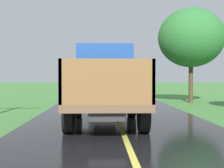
{
  "coord_description": "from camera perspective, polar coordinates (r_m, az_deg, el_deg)",
  "views": [
    {
      "loc": [
        -0.62,
        0.18,
        1.63
      ],
      "look_at": [
        -0.23,
        10.95,
        1.4
      ],
      "focal_mm": 49.0,
      "sensor_mm": 36.0,
      "label": 1
    }
  ],
  "objects": [
    {
      "name": "banana_truck_near",
      "position": [
        11.02,
        -1.26,
        0.4
      ],
      "size": [
        2.38,
        5.82,
        2.8
      ],
      "color": "#2D2D30",
      "rests_on": "road_surface"
    },
    {
      "name": "banana_truck_far",
      "position": [
        22.06,
        -1.03,
        0.82
      ],
      "size": [
        2.38,
        5.81,
        2.8
      ],
      "color": "#2D2D30",
      "rests_on": "road_surface"
    },
    {
      "name": "roadside_tree_near_left",
      "position": [
        20.59,
        14.54,
        8.35
      ],
      "size": [
        4.25,
        4.25,
        6.12
      ],
      "color": "#4C3823",
      "rests_on": "ground"
    }
  ]
}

